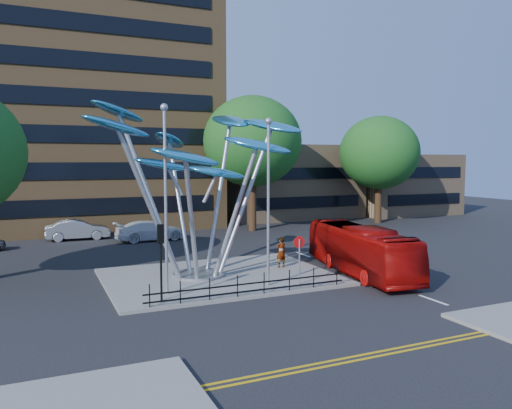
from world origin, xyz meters
name	(u,v)px	position (x,y,z in m)	size (l,w,h in m)	color
ground	(287,305)	(0.00, 0.00, 0.00)	(120.00, 120.00, 0.00)	black
traffic_island	(219,277)	(-1.00, 6.00, 0.07)	(12.00, 9.00, 0.15)	slate
double_yellow_near	(371,353)	(0.00, -6.00, 0.01)	(40.00, 0.12, 0.01)	gold
double_yellow_far	(377,356)	(0.00, -6.30, 0.01)	(40.00, 0.12, 0.01)	gold
brick_tower	(75,69)	(-6.00, 32.00, 15.00)	(25.00, 15.00, 30.00)	brown
low_building_near	(289,182)	(16.00, 30.00, 4.00)	(15.00, 8.00, 8.00)	#9E7F5D
low_building_far	(401,184)	(30.00, 28.00, 3.50)	(12.00, 8.00, 7.00)	#9E7F5D
tree_right	(252,141)	(8.00, 22.00, 8.04)	(8.80, 8.80, 12.11)	black
tree_far	(379,153)	(22.00, 22.00, 7.11)	(8.00, 8.00, 10.81)	black
leaf_sculpture	(195,151)	(-2.07, 6.68, 6.87)	(12.72, 9.54, 9.51)	#9EA0A5
street_lamp_left	(165,183)	(-4.50, 3.50, 5.36)	(0.36, 0.36, 8.80)	#9EA0A5
street_lamp_right	(268,187)	(0.50, 3.00, 5.09)	(0.36, 0.36, 8.30)	#9EA0A5
traffic_light_island	(161,246)	(-5.00, 2.50, 2.61)	(0.28, 0.18, 3.42)	black
no_entry_sign_island	(299,252)	(2.00, 2.52, 1.82)	(0.60, 0.10, 2.45)	#9EA0A5
pedestrian_railing_front	(251,287)	(-1.00, 1.70, 0.55)	(10.00, 0.06, 1.00)	black
red_bus	(360,250)	(6.60, 3.77, 1.36)	(2.29, 9.79, 2.73)	#960906
pedestrian	(281,252)	(3.00, 6.49, 1.04)	(0.65, 0.43, 1.79)	gray
parked_car_mid	(78,230)	(-6.90, 23.00, 0.81)	(1.71, 4.91, 1.62)	#A7A9AE
parked_car_right	(150,231)	(-1.68, 20.24, 0.79)	(2.21, 5.44, 1.58)	silver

